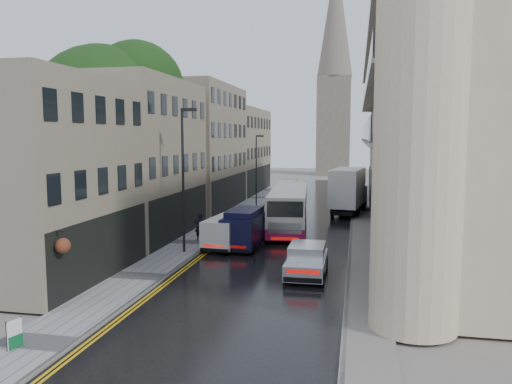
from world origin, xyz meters
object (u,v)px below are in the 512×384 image
at_px(white_lorry, 333,193).
at_px(lamp_post_far, 256,172).
at_px(tree_far, 174,146).
at_px(silver_hatchback, 286,266).
at_px(tree_near, 103,139).
at_px(white_van, 205,236).
at_px(cream_bus, 270,215).
at_px(pedestrian, 200,226).
at_px(lamp_post_near, 183,181).
at_px(estate_sign, 14,334).
at_px(navy_van, 224,231).

distance_m(white_lorry, lamp_post_far, 8.70).
xyz_separation_m(tree_far, silver_hatchback, (13.76, -21.49, -5.38)).
xyz_separation_m(tree_near, lamp_post_far, (7.57, 16.37, -3.27)).
bearing_deg(white_van, cream_bus, 63.42).
relative_size(tree_near, pedestrian, 7.22).
distance_m(tree_near, lamp_post_near, 8.29).
xyz_separation_m(lamp_post_far, estate_sign, (-1.29, -34.39, -3.07)).
bearing_deg(lamp_post_far, white_lorry, -21.38).
bearing_deg(navy_van, lamp_post_far, 97.68).
height_order(tree_near, tree_far, tree_near).
height_order(tree_far, estate_sign, tree_far).
height_order(tree_near, estate_sign, tree_near).
xyz_separation_m(silver_hatchback, pedestrian, (-7.05, 8.29, 0.24)).
relative_size(cream_bus, lamp_post_near, 1.34).
relative_size(white_lorry, lamp_post_far, 1.14).
distance_m(white_van, navy_van, 1.21).
bearing_deg(estate_sign, silver_hatchback, 66.71).
bearing_deg(pedestrian, lamp_post_near, 80.30).
height_order(tree_far, silver_hatchback, tree_far).
relative_size(tree_far, estate_sign, 12.94).
distance_m(tree_near, lamp_post_far, 18.33).
height_order(lamp_post_far, estate_sign, lamp_post_far).
bearing_deg(pedestrian, lamp_post_far, -102.63).
bearing_deg(white_van, lamp_post_near, -147.74).
xyz_separation_m(tree_far, cream_bus, (11.09, -10.74, -4.63)).
distance_m(white_lorry, estate_sign, 32.05).
xyz_separation_m(white_lorry, pedestrian, (-8.29, -12.90, -1.06)).
relative_size(white_lorry, navy_van, 1.59).
bearing_deg(lamp_post_near, tree_near, 154.96).
bearing_deg(cream_bus, silver_hatchback, -81.14).
distance_m(lamp_post_far, estate_sign, 34.55).
bearing_deg(lamp_post_far, tree_far, -151.02).
bearing_deg(silver_hatchback, white_van, 136.22).
xyz_separation_m(silver_hatchback, estate_sign, (-7.78, -9.53, -0.24)).
bearing_deg(lamp_post_near, silver_hatchback, -33.74).
distance_m(tree_near, white_lorry, 20.45).
bearing_deg(tree_near, lamp_post_far, 65.20).
bearing_deg(navy_van, estate_sign, -99.14).
relative_size(tree_near, lamp_post_far, 1.95).
relative_size(white_van, lamp_post_far, 0.63).
xyz_separation_m(cream_bus, white_van, (-3.18, -5.22, -0.56)).
height_order(silver_hatchback, lamp_post_far, lamp_post_far).
bearing_deg(tree_near, estate_sign, -70.79).
relative_size(tree_far, pedestrian, 6.47).
relative_size(navy_van, lamp_post_near, 0.59).
bearing_deg(cream_bus, white_van, -126.47).
bearing_deg(navy_van, tree_far, 122.22).
bearing_deg(pedestrian, estate_sign, 76.93).
height_order(pedestrian, lamp_post_near, lamp_post_near).
bearing_deg(cream_bus, navy_van, -116.98).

